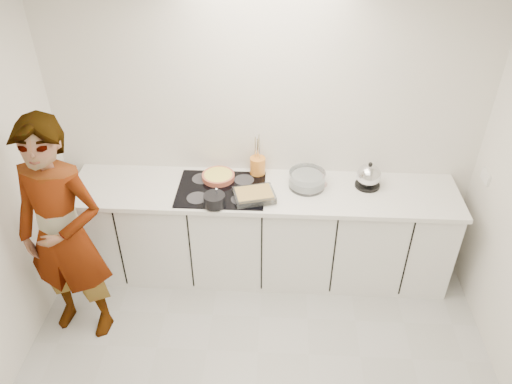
# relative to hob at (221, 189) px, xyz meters

# --- Properties ---
(ceiling) EXTENTS (3.60, 3.20, 0.00)m
(ceiling) POSITION_rel_hob_xyz_m (0.35, -1.26, 1.68)
(ceiling) COLOR white
(ceiling) RESTS_ON wall_back
(wall_back) EXTENTS (3.60, 0.00, 2.60)m
(wall_back) POSITION_rel_hob_xyz_m (0.35, 0.34, 0.38)
(wall_back) COLOR white
(wall_back) RESTS_ON ground
(base_cabinets) EXTENTS (3.20, 0.58, 0.87)m
(base_cabinets) POSITION_rel_hob_xyz_m (0.35, 0.02, -0.48)
(base_cabinets) COLOR white
(base_cabinets) RESTS_ON floor
(countertop) EXTENTS (3.24, 0.64, 0.04)m
(countertop) POSITION_rel_hob_xyz_m (0.35, 0.02, -0.03)
(countertop) COLOR white
(countertop) RESTS_ON base_cabinets
(hob) EXTENTS (0.72, 0.54, 0.01)m
(hob) POSITION_rel_hob_xyz_m (0.00, 0.00, 0.00)
(hob) COLOR black
(hob) RESTS_ON countertop
(tart_dish) EXTENTS (0.31, 0.31, 0.05)m
(tart_dish) POSITION_rel_hob_xyz_m (-0.04, 0.15, 0.03)
(tart_dish) COLOR #C35D43
(tart_dish) RESTS_ON hob
(saucepan) EXTENTS (0.20, 0.20, 0.16)m
(saucepan) POSITION_rel_hob_xyz_m (-0.03, -0.23, 0.06)
(saucepan) COLOR black
(saucepan) RESTS_ON hob
(baking_dish) EXTENTS (0.37, 0.31, 0.06)m
(baking_dish) POSITION_rel_hob_xyz_m (0.28, -0.12, 0.04)
(baking_dish) COLOR silver
(baking_dish) RESTS_ON hob
(mixing_bowl) EXTENTS (0.40, 0.40, 0.14)m
(mixing_bowl) POSITION_rel_hob_xyz_m (0.71, 0.09, 0.06)
(mixing_bowl) COLOR silver
(mixing_bowl) RESTS_ON countertop
(tea_towel) EXTENTS (0.24, 0.24, 0.03)m
(tea_towel) POSITION_rel_hob_xyz_m (0.76, 0.10, 0.01)
(tea_towel) COLOR white
(tea_towel) RESTS_ON countertop
(kettle) EXTENTS (0.22, 0.22, 0.24)m
(kettle) POSITION_rel_hob_xyz_m (1.22, 0.12, 0.09)
(kettle) COLOR black
(kettle) RESTS_ON countertop
(utensil_crock) EXTENTS (0.14, 0.14, 0.17)m
(utensil_crock) POSITION_rel_hob_xyz_m (0.29, 0.25, 0.08)
(utensil_crock) COLOR orange
(utensil_crock) RESTS_ON countertop
(cook) EXTENTS (0.75, 0.55, 1.88)m
(cook) POSITION_rel_hob_xyz_m (-1.07, -0.68, 0.02)
(cook) COLOR white
(cook) RESTS_ON floor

